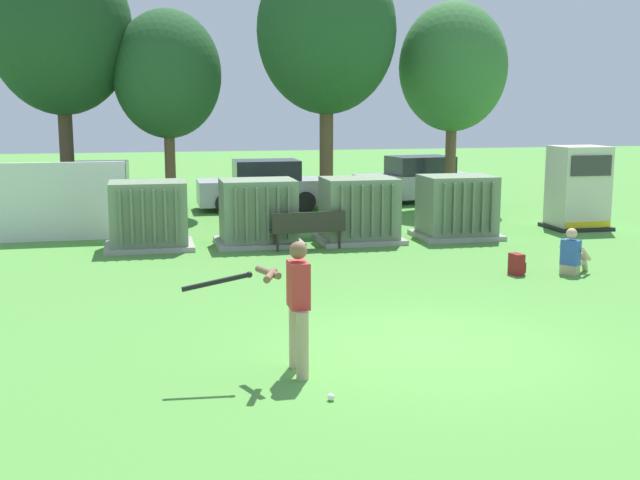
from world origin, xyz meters
name	(u,v)px	position (x,y,z in m)	size (l,w,h in m)	color
ground_plane	(426,346)	(0.00, 0.00, 0.00)	(96.00, 96.00, 0.00)	#51933D
fence_panel	(28,203)	(-6.79, 10.50, 1.00)	(4.80, 0.12, 2.00)	white
transformer_west	(148,216)	(-3.85, 8.94, 0.79)	(2.10, 1.70, 1.62)	#9E9B93
transformer_mid_west	(258,213)	(-1.20, 8.86, 0.79)	(2.10, 1.70, 1.62)	#9E9B93
transformer_mid_east	(359,211)	(1.35, 8.75, 0.79)	(2.10, 1.70, 1.62)	#9E9B93
transformer_east	(457,208)	(4.00, 8.79, 0.79)	(2.10, 1.70, 1.62)	#9E9B93
generator_enclosure	(578,188)	(7.85, 9.49, 1.14)	(1.60, 1.40, 2.30)	#262626
park_bench	(308,227)	(-0.13, 7.92, 0.54)	(1.82, 0.50, 0.92)	#2D2823
batter	(294,300)	(-2.08, -0.74, 0.98)	(1.60, 0.72, 1.74)	tan
sports_ball	(331,397)	(-1.84, -1.79, 0.04)	(0.09, 0.09, 0.09)	white
seated_spectator	(573,256)	(4.64, 4.08, 0.38)	(0.77, 0.69, 0.96)	tan
backpack	(517,264)	(3.47, 4.21, 0.21)	(0.30, 0.35, 0.44)	maroon
tree_left	(60,31)	(-6.23, 15.30, 5.61)	(4.28, 4.28, 8.18)	#4C3828
tree_center_left	(167,75)	(-3.12, 14.83, 4.33)	(3.30, 3.30, 6.30)	brown
tree_center_right	(327,31)	(1.74, 14.16, 5.65)	(4.31, 4.31, 8.23)	brown
tree_right	(453,67)	(6.04, 14.47, 4.61)	(3.52, 3.52, 6.72)	brown
parked_car_left_of_center	(91,189)	(-5.60, 15.87, 0.75)	(4.28, 2.07, 1.62)	black
parked_car_right_of_center	(263,186)	(-0.10, 15.51, 0.75)	(4.21, 1.93, 1.62)	#B2B2B7
parked_car_rightmost	(417,181)	(5.51, 16.25, 0.75)	(4.38, 2.31, 1.62)	#B2B2B7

